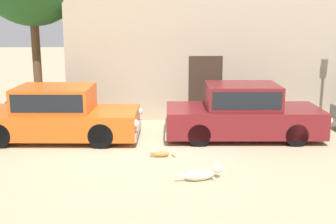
% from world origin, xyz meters
% --- Properties ---
extents(ground_plane, '(80.00, 80.00, 0.00)m').
position_xyz_m(ground_plane, '(0.00, 0.00, 0.00)').
color(ground_plane, tan).
extents(parked_sedan_nearest, '(4.64, 2.10, 1.48)m').
position_xyz_m(parked_sedan_nearest, '(-2.38, 0.95, 0.73)').
color(parked_sedan_nearest, '#D15619').
rests_on(parked_sedan_nearest, ground_plane).
extents(parked_sedan_second, '(4.48, 2.04, 1.52)m').
position_xyz_m(parked_sedan_second, '(2.74, 0.81, 0.75)').
color(parked_sedan_second, maroon).
rests_on(parked_sedan_second, ground_plane).
extents(stray_dog_spotted, '(1.06, 0.36, 0.34)m').
position_xyz_m(stray_dog_spotted, '(1.21, -2.29, 0.14)').
color(stray_dog_spotted, beige).
rests_on(stray_dog_spotted, ground_plane).
extents(stray_cat, '(0.61, 0.22, 0.15)m').
position_xyz_m(stray_cat, '(0.39, -0.76, 0.07)').
color(stray_cat, '#B77F3D').
rests_on(stray_cat, ground_plane).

